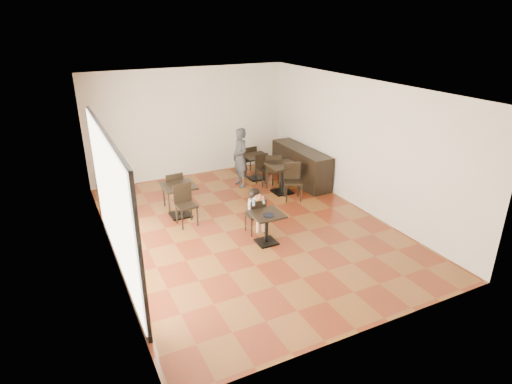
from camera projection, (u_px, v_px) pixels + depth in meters
floor at (248, 227)px, 9.92m from camera, size 6.00×8.00×0.01m
ceiling at (247, 87)px, 8.69m from camera, size 6.00×8.00×0.01m
wall_back at (190, 123)px, 12.62m from camera, size 6.00×0.01×3.20m
wall_front at (370, 242)px, 6.00m from camera, size 6.00×0.01×3.20m
wall_left at (105, 183)px, 8.08m from camera, size 0.01×8.00×3.20m
wall_right at (358, 144)px, 10.54m from camera, size 0.01×8.00×3.20m
storefront_window at (112, 202)px, 7.75m from camera, size 0.04×4.50×2.60m
child_table at (266, 228)px, 9.09m from camera, size 0.66×0.66×0.70m
child_chair at (255, 215)px, 9.52m from camera, size 0.38×0.38×0.84m
child at (255, 211)px, 9.48m from camera, size 0.38×0.53×1.05m
plate at (269, 215)px, 8.87m from camera, size 0.24×0.24×0.01m
pizza_slice at (259, 198)px, 9.17m from camera, size 0.24×0.19×0.06m
adult_patron at (240, 158)px, 12.01m from camera, size 0.43×0.63×1.68m
cafe_table_mid at (282, 179)px, 11.69m from camera, size 1.00×1.00×0.81m
cafe_table_left at (179, 200)px, 10.32m from camera, size 0.81×0.81×0.80m
cafe_table_back at (256, 167)px, 12.71m from camera, size 0.73×0.73×0.73m
chair_mid_a at (273, 170)px, 12.12m from camera, size 0.57×0.57×0.98m
chair_mid_b at (293, 182)px, 11.21m from camera, size 0.57×0.57×0.98m
chair_left_a at (173, 190)px, 10.75m from camera, size 0.46×0.46×0.97m
chair_left_b at (186, 206)px, 9.84m from camera, size 0.46×0.46×0.97m
chair_back_a at (248, 159)px, 13.13m from camera, size 0.42×0.42×0.88m
chair_back_b at (265, 170)px, 12.22m from camera, size 0.42×0.42×0.88m
service_counter at (301, 165)px, 12.47m from camera, size 0.60×2.40×1.00m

